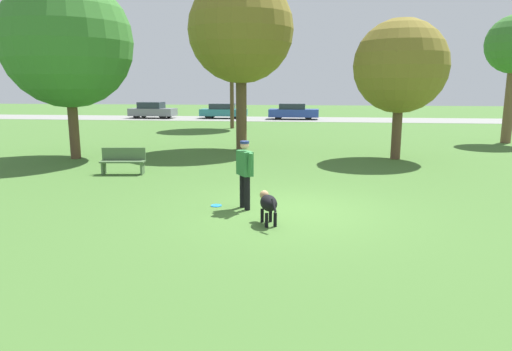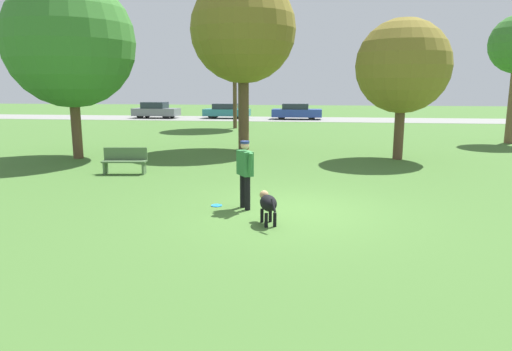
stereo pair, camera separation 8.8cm
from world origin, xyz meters
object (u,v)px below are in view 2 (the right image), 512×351
(dog, at_px, (268,203))
(tree_mid_center, at_px, (243,30))
(frisbee, at_px, (217,206))
(park_bench, at_px, (125,160))
(person, at_px, (245,169))
(tree_near_left, at_px, (70,43))
(tree_far_left, at_px, (234,40))
(parked_car_grey, at_px, (156,110))
(parked_car_blue, at_px, (297,112))
(parked_car_teal, at_px, (227,111))
(tree_near_right, at_px, (403,66))

(dog, relative_size, tree_mid_center, 0.13)
(frisbee, bearing_deg, park_bench, 136.70)
(person, xyz_separation_m, tree_near_left, (-7.70, 6.59, 3.45))
(person, bearing_deg, tree_near_left, -163.85)
(dog, xyz_separation_m, tree_far_left, (-4.57, 21.46, 5.30))
(dog, height_order, park_bench, park_bench)
(dog, xyz_separation_m, park_bench, (-5.16, 4.86, 0.02))
(dog, bearing_deg, tree_far_left, -9.06)
(tree_far_left, height_order, parked_car_grey, tree_far_left)
(frisbee, bearing_deg, dog, -43.07)
(parked_car_blue, distance_m, park_bench, 26.06)
(frisbee, height_order, tree_near_left, tree_near_left)
(tree_near_left, bearing_deg, parked_car_blue, 71.81)
(dog, distance_m, parked_car_teal, 31.69)
(person, relative_size, park_bench, 1.09)
(tree_far_left, xyz_separation_m, tree_near_right, (8.64, -12.29, -2.22))
(person, height_order, park_bench, person)
(tree_near_left, bearing_deg, tree_near_right, 6.66)
(person, height_order, tree_far_left, tree_far_left)
(dog, xyz_separation_m, tree_mid_center, (-2.31, 11.15, 4.70))
(tree_far_left, distance_m, parked_car_blue, 11.05)
(person, height_order, tree_near_left, tree_near_left)
(parked_car_teal, bearing_deg, tree_far_left, -74.99)
(tree_near_right, distance_m, parked_car_grey, 27.62)
(parked_car_grey, bearing_deg, tree_mid_center, -58.09)
(parked_car_teal, bearing_deg, tree_mid_center, -76.19)
(tree_mid_center, relative_size, parked_car_teal, 1.84)
(parked_car_teal, bearing_deg, tree_near_left, -92.90)
(frisbee, bearing_deg, parked_car_grey, 112.38)
(tree_near_right, relative_size, parked_car_blue, 1.25)
(tree_near_left, height_order, park_bench, tree_near_left)
(tree_near_right, bearing_deg, parked_car_teal, 117.10)
(tree_near_right, bearing_deg, parked_car_blue, 102.97)
(tree_near_right, bearing_deg, park_bench, -154.98)
(dog, relative_size, parked_car_blue, 0.22)
(tree_mid_center, bearing_deg, tree_far_left, 102.38)
(tree_mid_center, height_order, tree_near_left, tree_mid_center)
(dog, xyz_separation_m, tree_near_right, (4.08, 9.17, 3.08))
(frisbee, relative_size, park_bench, 0.18)
(frisbee, xyz_separation_m, tree_near_left, (-6.99, 6.45, 4.38))
(frisbee, distance_m, park_bench, 5.25)
(frisbee, distance_m, parked_car_teal, 30.18)
(tree_far_left, height_order, tree_mid_center, tree_far_left)
(dog, distance_m, tree_near_left, 12.04)
(tree_near_right, bearing_deg, tree_far_left, 125.12)
(person, relative_size, parked_car_grey, 0.39)
(parked_car_teal, bearing_deg, dog, -76.84)
(tree_near_right, height_order, parked_car_grey, tree_near_right)
(tree_far_left, bearing_deg, dog, -77.98)
(parked_car_blue, bearing_deg, parked_car_teal, 176.54)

